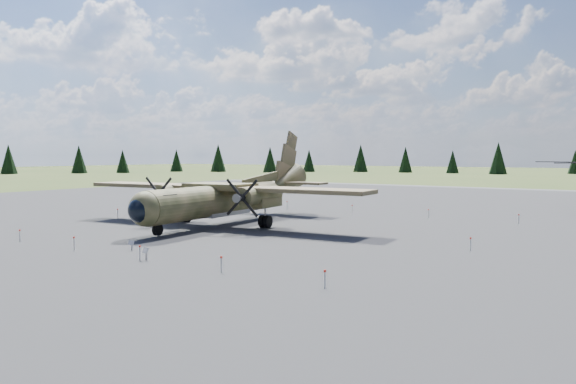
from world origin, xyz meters
The scene contains 7 objects.
ground centered at (0.00, 0.00, 0.00)m, with size 500.00×500.00×0.00m, color #495525.
apron centered at (0.00, 10.00, 0.00)m, with size 120.00×120.00×0.04m, color #5C5C61.
transport_plane centered at (-4.76, 2.04, 2.55)m, with size 26.94×24.40×8.87m.
info_placard_left centered at (-0.98, -11.57, 0.43)m, with size 0.43×0.23×0.64m.
info_placard_right centered at (2.28, -13.33, 0.49)m, with size 0.50×0.30×0.73m.
barrier_fence centered at (-0.46, -0.08, 0.51)m, with size 33.12×29.62×0.85m.
treeline centered at (4.98, -6.86, 4.82)m, with size 324.28×327.84×10.96m.
Camera 1 is at (26.32, -34.67, 5.90)m, focal length 35.00 mm.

